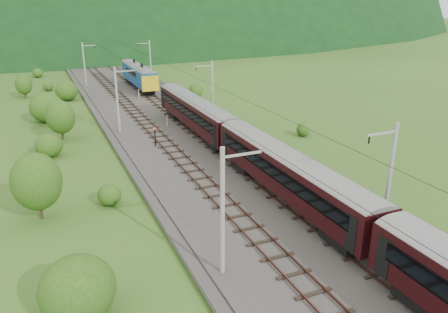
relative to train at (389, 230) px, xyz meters
name	(u,v)px	position (x,y,z in m)	size (l,w,h in m)	color
ground	(308,254)	(-2.40, 4.14, -3.38)	(600.00, 600.00, 0.00)	#355319
railbed	(243,193)	(-2.40, 14.14, -3.23)	(14.00, 220.00, 0.30)	#38332D
track_left	(217,196)	(-4.80, 14.14, -3.01)	(2.40, 220.00, 0.27)	#502D22
track_right	(267,186)	(0.00, 14.14, -3.01)	(2.40, 220.00, 0.27)	#502D22
catenary_left	(118,98)	(-8.52, 36.14, 1.12)	(2.54, 192.28, 8.00)	gray
catenary_right	(212,90)	(3.72, 36.14, 1.12)	(2.54, 192.28, 8.00)	gray
overhead_wires	(244,114)	(-2.40, 14.14, 3.72)	(4.83, 198.00, 0.03)	black
mountain_main	(54,27)	(-2.40, 264.14, -3.38)	(504.00, 360.00, 244.00)	black
train	(389,230)	(0.00, 0.00, 0.00)	(2.83, 134.65, 4.92)	black
hazard_post_near	(167,121)	(-2.50, 36.17, -2.36)	(0.15, 0.15, 1.45)	red
hazard_post_far	(139,93)	(-1.90, 54.49, -2.36)	(0.15, 0.15, 1.43)	red
signal	(155,135)	(-6.03, 28.92, -1.79)	(0.24, 0.24, 2.19)	black
vegetation_left	(65,173)	(-16.20, 19.86, -1.26)	(10.11, 146.29, 5.29)	#234913
vegetation_right	(315,149)	(8.58, 19.42, -2.45)	(6.53, 92.11, 2.15)	#234913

